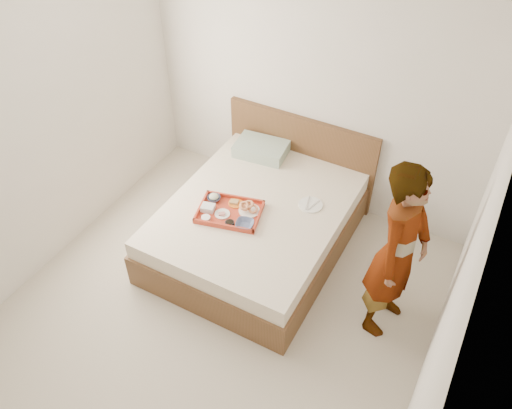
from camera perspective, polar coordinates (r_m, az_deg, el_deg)
The scene contains 19 objects.
ground at distance 4.68m, azimuth -5.08°, elevation -12.61°, with size 3.50×4.00×0.01m, color beige.
ceiling at distance 2.97m, azimuth -8.22°, elevation 17.62°, with size 3.50×4.00×0.01m, color white.
wall_back at distance 5.13m, azimuth 6.37°, elevation 12.62°, with size 3.50×0.01×2.60m, color silver.
wall_left at distance 4.74m, azimuth -24.30°, elevation 6.10°, with size 0.01×4.00×2.60m, color silver.
wall_right at distance 3.32m, azimuth 20.30°, elevation -10.90°, with size 0.01×4.00×2.60m, color silver.
bed at distance 5.06m, azimuth 0.05°, elevation -2.37°, with size 1.65×2.00×0.53m, color brown.
headboard at distance 5.58m, azimuth 4.85°, elevation 5.34°, with size 1.65×0.06×0.95m, color brown.
pillow at distance 5.46m, azimuth 0.58°, elevation 6.11°, with size 0.53×0.36×0.13m, color #A1B7A4.
tray at distance 4.78m, azimuth -2.91°, elevation -0.79°, with size 0.57×0.42×0.05m, color red.
prawn_plate at distance 4.79m, azimuth -0.73°, elevation -0.69°, with size 0.20×0.20×0.01m, color white.
navy_bowl_big at distance 4.65m, azimuth -1.23°, elevation -2.15°, with size 0.16×0.16×0.04m, color #142241.
sauce_dish at distance 4.67m, azimuth -2.90°, elevation -2.06°, with size 0.08×0.08×0.03m, color black.
meat_plate at distance 4.77m, azimuth -3.71°, elevation -1.04°, with size 0.14×0.14×0.01m, color white.
bread_plate at distance 4.87m, azimuth -2.23°, elevation 0.13°, with size 0.14×0.14×0.01m, color orange.
salad_bowl at distance 4.92m, azimuth -4.62°, elevation 0.68°, with size 0.13×0.13×0.04m, color #142241.
plastic_tub at distance 4.81m, azimuth -5.28°, elevation -0.35°, with size 0.12×0.10×0.05m, color silver.
cheese_round at distance 4.73m, azimuth -5.51°, elevation -1.49°, with size 0.08×0.08×0.03m, color white.
dinner_plate at distance 4.90m, azimuth 5.99°, elevation -0.03°, with size 0.23×0.23×0.01m, color white.
person at distance 4.19m, azimuth 15.31°, elevation -5.14°, with size 0.61×0.40×1.67m, color silver.
Camera 1 is at (1.64, -2.15, 3.82)m, focal length 36.57 mm.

